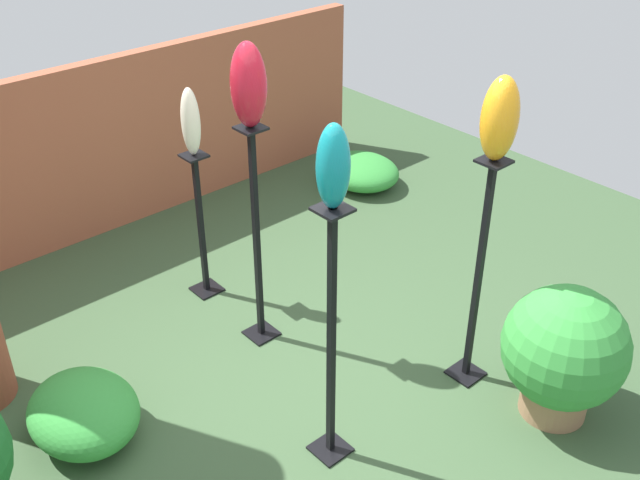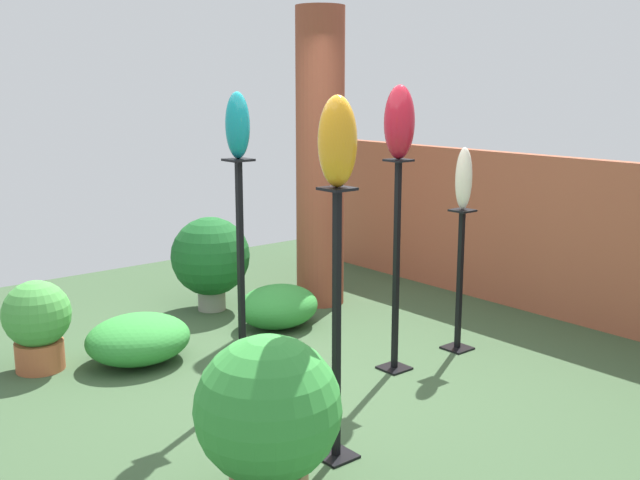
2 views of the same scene
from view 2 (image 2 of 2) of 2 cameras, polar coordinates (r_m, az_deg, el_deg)
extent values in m
plane|color=#385133|center=(5.33, -1.33, -10.91)|extent=(8.00, 8.00, 0.00)
cube|color=#9E5138|center=(7.07, 16.29, 0.39)|extent=(5.60, 0.12, 1.44)
cylinder|color=brown|center=(6.98, 0.01, 6.15)|extent=(0.45, 0.45, 2.75)
cube|color=black|center=(5.62, 5.67, -9.67)|extent=(0.20, 0.20, 0.01)
cube|color=black|center=(5.39, 5.84, -2.07)|extent=(0.04, 0.04, 1.55)
cube|color=black|center=(5.26, 6.01, 6.06)|extent=(0.16, 0.16, 0.02)
cube|color=black|center=(4.38, 1.23, -16.10)|extent=(0.20, 0.20, 0.01)
cube|color=black|center=(4.08, 1.27, -6.66)|extent=(0.04, 0.04, 1.53)
cube|color=black|center=(3.91, 1.32, 3.93)|extent=(0.16, 0.16, 0.02)
cube|color=black|center=(5.22, -5.85, -11.38)|extent=(0.20, 0.20, 0.01)
cube|color=black|center=(4.97, -6.04, -2.99)|extent=(0.04, 0.04, 1.59)
cube|color=black|center=(4.83, -6.24, 6.09)|extent=(0.16, 0.16, 0.02)
cube|color=black|center=(6.09, 10.40, -8.09)|extent=(0.20, 0.20, 0.01)
cube|color=black|center=(5.93, 10.60, -3.05)|extent=(0.04, 0.04, 1.12)
cube|color=black|center=(5.81, 10.80, 2.22)|extent=(0.16, 0.16, 0.02)
ellipsoid|color=maroon|center=(5.24, 6.07, 8.92)|extent=(0.21, 0.22, 0.51)
ellipsoid|color=orange|center=(3.88, 1.34, 7.51)|extent=(0.22, 0.20, 0.48)
ellipsoid|color=#0F727A|center=(4.81, -6.30, 8.68)|extent=(0.16, 0.15, 0.42)
ellipsoid|color=beige|center=(5.78, 10.90, 4.62)|extent=(0.13, 0.13, 0.47)
sphere|color=#338C38|center=(3.76, -3.99, -12.70)|extent=(0.73, 0.73, 0.73)
cylinder|color=#B25B38|center=(5.92, -20.56, -8.23)|extent=(0.35, 0.35, 0.22)
sphere|color=#479942|center=(5.82, -20.78, -5.29)|extent=(0.49, 0.49, 0.49)
cylinder|color=gray|center=(7.05, -8.25, -4.47)|extent=(0.25, 0.25, 0.20)
sphere|color=#195923|center=(6.95, -8.34, -1.23)|extent=(0.73, 0.73, 0.73)
ellipsoid|color=#338C38|center=(6.48, -3.20, -5.07)|extent=(0.61, 0.72, 0.37)
ellipsoid|color=#338C38|center=(5.83, -13.68, -7.33)|extent=(0.71, 0.79, 0.36)
camera|label=1|loc=(6.21, -37.63, 20.83)|focal=42.00mm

